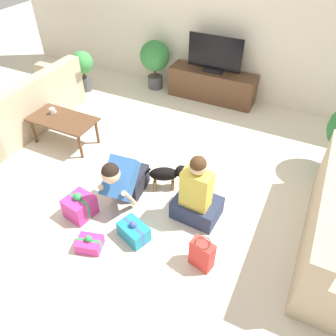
{
  "coord_description": "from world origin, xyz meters",
  "views": [
    {
      "loc": [
        1.66,
        -2.83,
        2.94
      ],
      "look_at": [
        0.38,
        -0.23,
        0.45
      ],
      "focal_mm": 35.0,
      "sensor_mm": 36.0,
      "label": 1
    }
  ],
  "objects_px": {
    "coffee_table": "(63,121)",
    "gift_box_a": "(134,231)",
    "person_sitting": "(197,196)",
    "mug": "(53,111)",
    "person_kneeling": "(124,179)",
    "potted_plant_corner_left": "(83,66)",
    "gift_box_b": "(80,206)",
    "sofa_left": "(25,107)",
    "tv": "(215,56)",
    "potted_plant_back_left": "(155,59)",
    "tv_console": "(212,85)",
    "gift_box_c": "(90,244)",
    "gift_bag_a": "(202,254)",
    "dog": "(168,174)"
  },
  "relations": [
    {
      "from": "dog",
      "to": "gift_bag_a",
      "type": "xyz_separation_m",
      "value": [
        0.8,
        -0.87,
        -0.06
      ]
    },
    {
      "from": "sofa_left",
      "to": "potted_plant_back_left",
      "type": "height_order",
      "value": "potted_plant_back_left"
    },
    {
      "from": "person_sitting",
      "to": "gift_box_b",
      "type": "bearing_deg",
      "value": 28.46
    },
    {
      "from": "gift_box_b",
      "to": "gift_box_a",
      "type": "bearing_deg",
      "value": -1.13
    },
    {
      "from": "sofa_left",
      "to": "person_sitting",
      "type": "bearing_deg",
      "value": 78.25
    },
    {
      "from": "gift_box_a",
      "to": "coffee_table",
      "type": "bearing_deg",
      "value": 149.05
    },
    {
      "from": "person_kneeling",
      "to": "coffee_table",
      "type": "bearing_deg",
      "value": 149.72
    },
    {
      "from": "gift_box_c",
      "to": "mug",
      "type": "relative_size",
      "value": 2.57
    },
    {
      "from": "gift_box_a",
      "to": "sofa_left",
      "type": "bearing_deg",
      "value": 155.37
    },
    {
      "from": "person_sitting",
      "to": "mug",
      "type": "xyz_separation_m",
      "value": [
        -2.51,
        0.55,
        0.14
      ]
    },
    {
      "from": "sofa_left",
      "to": "person_kneeling",
      "type": "bearing_deg",
      "value": 71.11
    },
    {
      "from": "coffee_table",
      "to": "tv",
      "type": "xyz_separation_m",
      "value": [
        1.47,
        2.23,
        0.42
      ]
    },
    {
      "from": "gift_box_a",
      "to": "mug",
      "type": "distance_m",
      "value": 2.35
    },
    {
      "from": "gift_bag_a",
      "to": "mug",
      "type": "xyz_separation_m",
      "value": [
        -2.81,
        1.13,
        0.29
      ]
    },
    {
      "from": "sofa_left",
      "to": "mug",
      "type": "xyz_separation_m",
      "value": [
        0.71,
        -0.11,
        0.18
      ]
    },
    {
      "from": "tv",
      "to": "gift_box_b",
      "type": "distance_m",
      "value": 3.4
    },
    {
      "from": "dog",
      "to": "mug",
      "type": "height_order",
      "value": "mug"
    },
    {
      "from": "tv_console",
      "to": "gift_box_c",
      "type": "relative_size",
      "value": 4.98
    },
    {
      "from": "mug",
      "to": "dog",
      "type": "bearing_deg",
      "value": -7.41
    },
    {
      "from": "coffee_table",
      "to": "gift_box_a",
      "type": "height_order",
      "value": "coffee_table"
    },
    {
      "from": "person_kneeling",
      "to": "gift_box_a",
      "type": "bearing_deg",
      "value": -55.91
    },
    {
      "from": "gift_bag_a",
      "to": "mug",
      "type": "distance_m",
      "value": 3.04
    },
    {
      "from": "tv",
      "to": "person_sitting",
      "type": "xyz_separation_m",
      "value": [
        0.83,
        -2.74,
        -0.47
      ]
    },
    {
      "from": "sofa_left",
      "to": "mug",
      "type": "relative_size",
      "value": 16.49
    },
    {
      "from": "tv",
      "to": "potted_plant_back_left",
      "type": "xyz_separation_m",
      "value": [
        -1.12,
        -0.05,
        -0.22
      ]
    },
    {
      "from": "potted_plant_back_left",
      "to": "gift_bag_a",
      "type": "xyz_separation_m",
      "value": [
        2.25,
        -3.27,
        -0.39
      ]
    },
    {
      "from": "person_sitting",
      "to": "tv",
      "type": "bearing_deg",
      "value": -69.61
    },
    {
      "from": "coffee_table",
      "to": "potted_plant_back_left",
      "type": "height_order",
      "value": "potted_plant_back_left"
    },
    {
      "from": "coffee_table",
      "to": "potted_plant_corner_left",
      "type": "height_order",
      "value": "potted_plant_corner_left"
    },
    {
      "from": "coffee_table",
      "to": "gift_box_a",
      "type": "xyz_separation_m",
      "value": [
        1.82,
        -1.09,
        -0.27
      ]
    },
    {
      "from": "tv",
      "to": "gift_box_a",
      "type": "xyz_separation_m",
      "value": [
        0.34,
        -3.32,
        -0.7
      ]
    },
    {
      "from": "dog",
      "to": "gift_box_a",
      "type": "relative_size",
      "value": 1.36
    },
    {
      "from": "mug",
      "to": "sofa_left",
      "type": "bearing_deg",
      "value": 170.83
    },
    {
      "from": "potted_plant_back_left",
      "to": "gift_box_b",
      "type": "xyz_separation_m",
      "value": [
        0.73,
        -3.26,
        -0.43
      ]
    },
    {
      "from": "potted_plant_corner_left",
      "to": "gift_box_c",
      "type": "bearing_deg",
      "value": -52.6
    },
    {
      "from": "coffee_table",
      "to": "gift_bag_a",
      "type": "bearing_deg",
      "value": -22.66
    },
    {
      "from": "gift_box_a",
      "to": "mug",
      "type": "bearing_deg",
      "value": 150.62
    },
    {
      "from": "dog",
      "to": "gift_box_c",
      "type": "height_order",
      "value": "dog"
    },
    {
      "from": "potted_plant_corner_left",
      "to": "gift_box_a",
      "type": "height_order",
      "value": "potted_plant_corner_left"
    },
    {
      "from": "gift_bag_a",
      "to": "gift_box_a",
      "type": "bearing_deg",
      "value": -179.86
    },
    {
      "from": "gift_box_b",
      "to": "gift_bag_a",
      "type": "xyz_separation_m",
      "value": [
        1.52,
        -0.01,
        0.04
      ]
    },
    {
      "from": "person_kneeling",
      "to": "gift_box_a",
      "type": "xyz_separation_m",
      "value": [
        0.38,
        -0.45,
        -0.25
      ]
    },
    {
      "from": "gift_box_c",
      "to": "dog",
      "type": "bearing_deg",
      "value": 74.18
    },
    {
      "from": "dog",
      "to": "gift_bag_a",
      "type": "bearing_deg",
      "value": -163.41
    },
    {
      "from": "potted_plant_corner_left",
      "to": "gift_box_a",
      "type": "xyz_separation_m",
      "value": [
        2.59,
        -2.59,
        -0.39
      ]
    },
    {
      "from": "gift_box_b",
      "to": "potted_plant_back_left",
      "type": "bearing_deg",
      "value": 102.65
    },
    {
      "from": "gift_box_a",
      "to": "gift_box_c",
      "type": "height_order",
      "value": "gift_box_a"
    },
    {
      "from": "potted_plant_corner_left",
      "to": "person_sitting",
      "type": "distance_m",
      "value": 3.67
    },
    {
      "from": "sofa_left",
      "to": "gift_box_c",
      "type": "bearing_deg",
      "value": 56.37
    },
    {
      "from": "potted_plant_corner_left",
      "to": "gift_box_c",
      "type": "relative_size",
      "value": 2.43
    }
  ]
}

